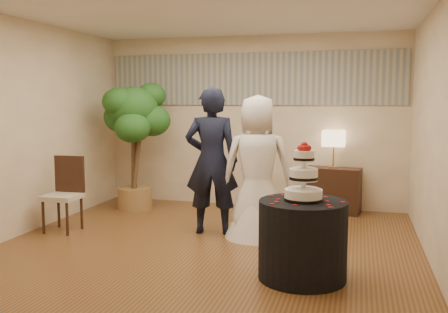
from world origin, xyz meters
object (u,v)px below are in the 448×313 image
(console, at_px, (333,190))
(ficus_tree, at_px, (134,145))
(cake_table, at_px, (303,240))
(side_chair, at_px, (62,195))
(table_lamp, at_px, (334,149))
(bride, at_px, (257,167))
(groom, at_px, (212,161))
(wedding_cake, at_px, (304,171))

(console, relative_size, ficus_tree, 0.41)
(cake_table, distance_m, side_chair, 3.44)
(table_lamp, bearing_deg, ficus_tree, -169.22)
(side_chair, bearing_deg, table_lamp, 31.20)
(bride, bearing_deg, groom, -17.19)
(side_chair, bearing_deg, console, 31.20)
(console, height_order, table_lamp, table_lamp)
(bride, bearing_deg, table_lamp, -130.27)
(bride, relative_size, ficus_tree, 0.88)
(cake_table, relative_size, wedding_cake, 1.49)
(groom, relative_size, cake_table, 2.23)
(bride, relative_size, console, 2.15)
(groom, distance_m, side_chair, 2.06)
(cake_table, height_order, ficus_tree, ficus_tree)
(console, bearing_deg, side_chair, -140.22)
(groom, height_order, side_chair, groom)
(console, relative_size, table_lamp, 1.46)
(bride, xyz_separation_m, console, (0.86, 1.70, -0.56))
(console, xyz_separation_m, ficus_tree, (-3.09, -0.59, 0.68))
(table_lamp, bearing_deg, groom, -131.72)
(ficus_tree, bearing_deg, side_chair, -102.51)
(table_lamp, distance_m, side_chair, 4.06)
(cake_table, distance_m, console, 3.08)
(groom, xyz_separation_m, ficus_tree, (-1.62, 1.07, 0.08))
(wedding_cake, xyz_separation_m, console, (0.13, 3.07, -0.71))
(bride, height_order, wedding_cake, bride)
(table_lamp, bearing_deg, bride, -116.85)
(ficus_tree, bearing_deg, bride, -26.45)
(cake_table, xyz_separation_m, wedding_cake, (0.00, 0.00, 0.68))
(groom, bearing_deg, table_lamp, -141.87)
(bride, height_order, cake_table, bride)
(cake_table, height_order, table_lamp, table_lamp)
(bride, xyz_separation_m, cake_table, (0.73, -1.37, -0.52))
(console, bearing_deg, wedding_cake, -84.26)
(cake_table, bearing_deg, table_lamp, 87.54)
(table_lamp, bearing_deg, cake_table, -92.46)
(table_lamp, bearing_deg, side_chair, -148.42)
(cake_table, relative_size, table_lamp, 1.49)
(ficus_tree, bearing_deg, table_lamp, 10.78)
(bride, bearing_deg, cake_table, 104.56)
(wedding_cake, xyz_separation_m, side_chair, (-3.30, 0.96, -0.57))
(groom, distance_m, wedding_cake, 1.96)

